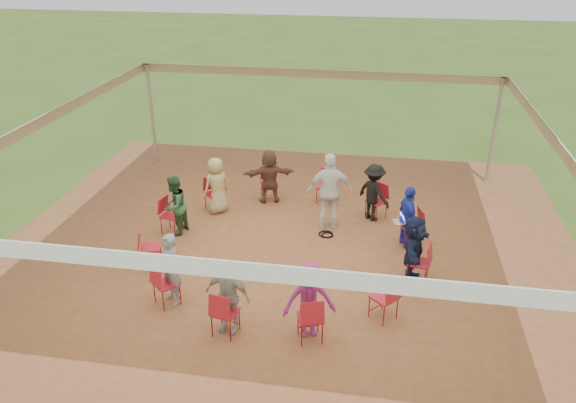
% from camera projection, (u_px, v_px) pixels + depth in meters
% --- Properties ---
extents(ground, '(80.00, 80.00, 0.00)m').
position_uv_depth(ground, '(285.00, 255.00, 12.46)').
color(ground, '#36551A').
rests_on(ground, ground).
extents(dirt_patch, '(13.00, 13.00, 0.00)m').
position_uv_depth(dirt_patch, '(285.00, 255.00, 12.45)').
color(dirt_patch, brown).
rests_on(dirt_patch, ground).
extents(tent, '(10.33, 10.33, 3.00)m').
position_uv_depth(tent, '(285.00, 155.00, 11.43)').
color(tent, '#B2B2B7').
rests_on(tent, ground).
extents(chair_0, '(0.55, 0.54, 0.90)m').
position_uv_depth(chair_0, '(412.00, 228.00, 12.66)').
color(chair_0, '#AD1823').
rests_on(chair_0, ground).
extents(chair_1, '(0.61, 0.61, 0.90)m').
position_uv_depth(chair_1, '(376.00, 201.00, 13.90)').
color(chair_1, '#AD1823').
rests_on(chair_1, ground).
extents(chair_2, '(0.50, 0.51, 0.90)m').
position_uv_depth(chair_2, '(326.00, 187.00, 14.69)').
color(chair_2, '#AD1823').
rests_on(chair_2, ground).
extents(chair_3, '(0.54, 0.55, 0.90)m').
position_uv_depth(chair_3, '(269.00, 184.00, 14.84)').
color(chair_3, '#AD1823').
rests_on(chair_3, ground).
extents(chair_4, '(0.61, 0.61, 0.90)m').
position_uv_depth(chair_4, '(215.00, 194.00, 14.29)').
color(chair_4, '#AD1823').
rests_on(chair_4, ground).
extents(chair_5, '(0.51, 0.50, 0.90)m').
position_uv_depth(chair_5, '(171.00, 216.00, 13.20)').
color(chair_5, '#AD1823').
rests_on(chair_5, ground).
extents(chair_6, '(0.55, 0.54, 0.90)m').
position_uv_depth(chair_6, '(150.00, 247.00, 11.86)').
color(chair_6, '#AD1823').
rests_on(chair_6, ground).
extents(chair_7, '(0.61, 0.61, 0.90)m').
position_uv_depth(chair_7, '(166.00, 284.00, 10.63)').
color(chair_7, '#AD1823').
rests_on(chair_7, ground).
extents(chair_8, '(0.50, 0.51, 0.90)m').
position_uv_depth(chair_8, '(225.00, 312.00, 9.83)').
color(chair_8, '#AD1823').
rests_on(chair_8, ground).
extents(chair_9, '(0.54, 0.55, 0.90)m').
position_uv_depth(chair_9, '(310.00, 318.00, 9.69)').
color(chair_9, '#AD1823').
rests_on(chair_9, ground).
extents(chair_10, '(0.61, 0.61, 0.90)m').
position_uv_depth(chair_10, '(384.00, 298.00, 10.23)').
color(chair_10, '#AD1823').
rests_on(chair_10, ground).
extents(chair_11, '(0.51, 0.50, 0.90)m').
position_uv_depth(chair_11, '(418.00, 262.00, 11.32)').
color(chair_11, '#AD1823').
rests_on(chair_11, ground).
extents(person_seated_0, '(0.68, 0.95, 1.45)m').
position_uv_depth(person_seated_0, '(408.00, 217.00, 12.52)').
color(person_seated_0, '#2031AE').
rests_on(person_seated_0, ground).
extents(person_seated_1, '(1.01, 0.97, 1.45)m').
position_uv_depth(person_seated_1, '(374.00, 192.00, 13.71)').
color(person_seated_1, black).
rests_on(person_seated_1, ground).
extents(person_seated_2, '(1.44, 0.91, 1.45)m').
position_uv_depth(person_seated_2, '(269.00, 176.00, 14.61)').
color(person_seated_2, brown).
rests_on(person_seated_2, ground).
extents(person_seated_3, '(0.77, 0.80, 1.45)m').
position_uv_depth(person_seated_3, '(217.00, 185.00, 14.09)').
color(person_seated_3, tan).
rests_on(person_seated_3, ground).
extents(person_seated_4, '(0.54, 0.77, 1.45)m').
position_uv_depth(person_seated_4, '(175.00, 206.00, 13.04)').
color(person_seated_4, '#284F2F').
rests_on(person_seated_4, ground).
extents(person_seated_5, '(0.63, 0.61, 1.45)m').
position_uv_depth(person_seated_5, '(171.00, 269.00, 10.57)').
color(person_seated_5, gray).
rests_on(person_seated_5, ground).
extents(person_seated_6, '(0.92, 0.60, 1.45)m').
position_uv_depth(person_seated_6, '(228.00, 295.00, 9.81)').
color(person_seated_6, '#AAA696').
rests_on(person_seated_6, ground).
extents(person_seated_7, '(1.04, 0.74, 1.45)m').
position_uv_depth(person_seated_7, '(309.00, 300.00, 9.67)').
color(person_seated_7, '#912665').
rests_on(person_seated_7, ground).
extents(person_seated_8, '(0.76, 1.42, 1.45)m').
position_uv_depth(person_seated_8, '(414.00, 249.00, 11.24)').
color(person_seated_8, '#131938').
rests_on(person_seated_8, ground).
extents(standing_person, '(1.20, 0.78, 1.89)m').
position_uv_depth(standing_person, '(330.00, 191.00, 13.24)').
color(standing_person, silver).
rests_on(standing_person, ground).
extents(cable_coil, '(0.41, 0.41, 0.03)m').
position_uv_depth(cable_coil, '(326.00, 235.00, 13.25)').
color(cable_coil, black).
rests_on(cable_coil, ground).
extents(laptop, '(0.32, 0.36, 0.21)m').
position_uv_depth(laptop, '(400.00, 220.00, 12.52)').
color(laptop, '#B7B7BC').
rests_on(laptop, ground).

